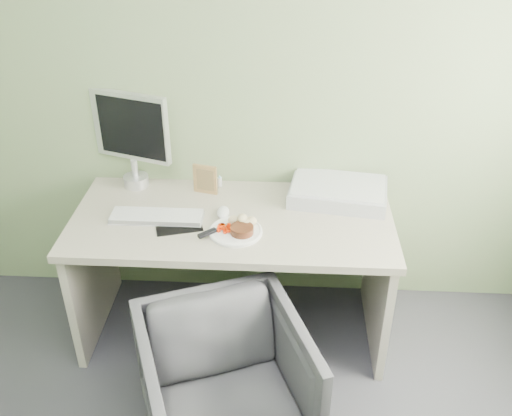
# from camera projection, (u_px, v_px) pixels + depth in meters

# --- Properties ---
(wall_back) EXTENTS (3.50, 0.00, 3.50)m
(wall_back) POSITION_uv_depth(u_px,v_px,m) (236.00, 72.00, 2.83)
(wall_back) COLOR #70815B
(wall_back) RESTS_ON floor
(desk) EXTENTS (1.60, 0.75, 0.73)m
(desk) POSITION_uv_depth(u_px,v_px,m) (233.00, 247.00, 2.93)
(desk) COLOR #ABA58F
(desk) RESTS_ON floor
(plate) EXTENTS (0.26, 0.26, 0.01)m
(plate) POSITION_uv_depth(u_px,v_px,m) (236.00, 232.00, 2.71)
(plate) COLOR white
(plate) RESTS_ON desk
(steak) EXTENTS (0.15, 0.15, 0.04)m
(steak) POSITION_uv_depth(u_px,v_px,m) (242.00, 230.00, 2.68)
(steak) COLOR black
(steak) RESTS_ON plate
(potato_pile) EXTENTS (0.12, 0.10, 0.06)m
(potato_pile) POSITION_uv_depth(u_px,v_px,m) (244.00, 219.00, 2.74)
(potato_pile) COLOR #A1874E
(potato_pile) RESTS_ON plate
(carrot_heap) EXTENTS (0.06, 0.05, 0.04)m
(carrot_heap) POSITION_uv_depth(u_px,v_px,m) (224.00, 227.00, 2.70)
(carrot_heap) COLOR red
(carrot_heap) RESTS_ON plate
(steak_knife) EXTENTS (0.20, 0.18, 0.02)m
(steak_knife) POSITION_uv_depth(u_px,v_px,m) (214.00, 230.00, 2.69)
(steak_knife) COLOR silver
(steak_knife) RESTS_ON plate
(mousepad) EXTENTS (0.27, 0.25, 0.00)m
(mousepad) POSITION_uv_depth(u_px,v_px,m) (178.00, 223.00, 2.79)
(mousepad) COLOR black
(mousepad) RESTS_ON desk
(keyboard) EXTENTS (0.45, 0.13, 0.02)m
(keyboard) POSITION_uv_depth(u_px,v_px,m) (157.00, 216.00, 2.81)
(keyboard) COLOR white
(keyboard) RESTS_ON desk
(computer_mouse) EXTENTS (0.07, 0.11, 0.04)m
(computer_mouse) POSITION_uv_depth(u_px,v_px,m) (223.00, 212.00, 2.84)
(computer_mouse) COLOR white
(computer_mouse) RESTS_ON desk
(photo_frame) EXTENTS (0.13, 0.05, 0.16)m
(photo_frame) POSITION_uv_depth(u_px,v_px,m) (205.00, 179.00, 3.00)
(photo_frame) COLOR #A57B4D
(photo_frame) RESTS_ON desk
(eyedrop_bottle) EXTENTS (0.02, 0.02, 0.07)m
(eyedrop_bottle) POSITION_uv_depth(u_px,v_px,m) (220.00, 181.00, 3.09)
(eyedrop_bottle) COLOR white
(eyedrop_bottle) RESTS_ON desk
(scanner) EXTENTS (0.54, 0.40, 0.08)m
(scanner) POSITION_uv_depth(u_px,v_px,m) (338.00, 192.00, 2.97)
(scanner) COLOR #A9ACB0
(scanner) RESTS_ON desk
(monitor) EXTENTS (0.42, 0.18, 0.52)m
(monitor) POSITION_uv_depth(u_px,v_px,m) (131.00, 135.00, 2.97)
(monitor) COLOR silver
(monitor) RESTS_ON desk
(desk_chair) EXTENTS (0.88, 0.89, 0.63)m
(desk_chair) POSITION_uv_depth(u_px,v_px,m) (226.00, 386.00, 2.45)
(desk_chair) COLOR #313136
(desk_chair) RESTS_ON floor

